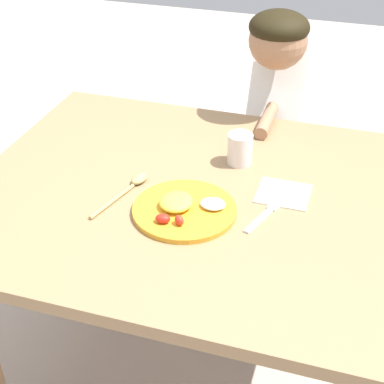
# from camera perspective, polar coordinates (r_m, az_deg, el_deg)

# --- Properties ---
(ground_plane) EXTENTS (8.00, 8.00, 0.00)m
(ground_plane) POSITION_cam_1_polar(r_m,az_deg,el_deg) (2.07, -0.30, -17.62)
(ground_plane) COLOR #AD9F92
(dining_table) EXTENTS (1.16, 0.96, 0.76)m
(dining_table) POSITION_cam_1_polar(r_m,az_deg,el_deg) (1.63, -0.36, -3.92)
(dining_table) COLOR #90704C
(dining_table) RESTS_ON ground_plane
(plate) EXTENTS (0.26, 0.26, 0.04)m
(plate) POSITION_cam_1_polar(r_m,az_deg,el_deg) (1.46, -0.79, -1.61)
(plate) COLOR gold
(plate) RESTS_ON dining_table
(fork) EXTENTS (0.08, 0.18, 0.01)m
(fork) POSITION_cam_1_polar(r_m,az_deg,el_deg) (1.46, 7.11, -2.22)
(fork) COLOR silver
(fork) RESTS_ON dining_table
(spoon) EXTENTS (0.08, 0.23, 0.02)m
(spoon) POSITION_cam_1_polar(r_m,az_deg,el_deg) (1.56, -5.94, 0.62)
(spoon) COLOR tan
(spoon) RESTS_ON dining_table
(drinking_cup) EXTENTS (0.07, 0.07, 0.09)m
(drinking_cup) POSITION_cam_1_polar(r_m,az_deg,el_deg) (1.65, 4.69, 4.20)
(drinking_cup) COLOR silver
(drinking_cup) RESTS_ON dining_table
(person) EXTENTS (0.19, 0.43, 1.10)m
(person) POSITION_cam_1_polar(r_m,az_deg,el_deg) (2.11, 7.97, 5.23)
(person) COLOR navy
(person) RESTS_ON ground_plane
(napkin) EXTENTS (0.14, 0.13, 0.00)m
(napkin) POSITION_cam_1_polar(r_m,az_deg,el_deg) (1.55, 8.88, -0.16)
(napkin) COLOR white
(napkin) RESTS_ON dining_table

